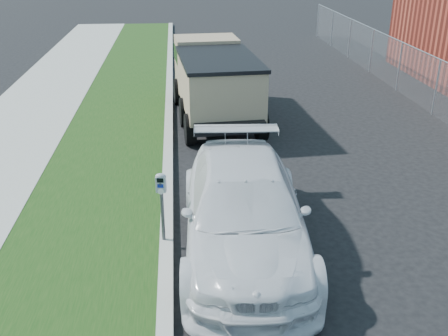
{
  "coord_description": "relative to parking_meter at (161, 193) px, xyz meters",
  "views": [
    {
      "loc": [
        -2.28,
        -8.75,
        5.31
      ],
      "look_at": [
        -1.4,
        1.0,
        1.0
      ],
      "focal_mm": 42.0,
      "sensor_mm": 36.0,
      "label": 1
    }
  ],
  "objects": [
    {
      "name": "dump_truck",
      "position": [
        1.5,
        7.66,
        0.14
      ],
      "size": [
        2.65,
        5.87,
        2.24
      ],
      "rotation": [
        0.0,
        0.0,
        0.07
      ],
      "color": "black",
      "rests_on": "ground"
    },
    {
      "name": "white_wagon",
      "position": [
        1.46,
        -0.19,
        -0.33
      ],
      "size": [
        2.49,
        5.54,
        1.58
      ],
      "primitive_type": "imported",
      "rotation": [
        0.0,
        0.0,
        -0.05
      ],
      "color": "silver",
      "rests_on": "ground"
    },
    {
      "name": "ground",
      "position": [
        2.64,
        0.27,
        -1.12
      ],
      "size": [
        120.0,
        120.0,
        0.0
      ],
      "primitive_type": "plane",
      "color": "black",
      "rests_on": "ground"
    },
    {
      "name": "parking_meter",
      "position": [
        0.0,
        0.0,
        0.0
      ],
      "size": [
        0.21,
        0.15,
        1.37
      ],
      "rotation": [
        0.0,
        0.0,
        -0.15
      ],
      "color": "#3F4247",
      "rests_on": "ground"
    },
    {
      "name": "chainlink_fence",
      "position": [
        8.64,
        7.27,
        0.14
      ],
      "size": [
        0.06,
        30.06,
        30.0
      ],
      "color": "slate",
      "rests_on": "ground"
    },
    {
      "name": "streetside",
      "position": [
        -2.92,
        2.27,
        -1.05
      ],
      "size": [
        6.12,
        50.0,
        0.15
      ],
      "color": "gray",
      "rests_on": "ground"
    }
  ]
}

